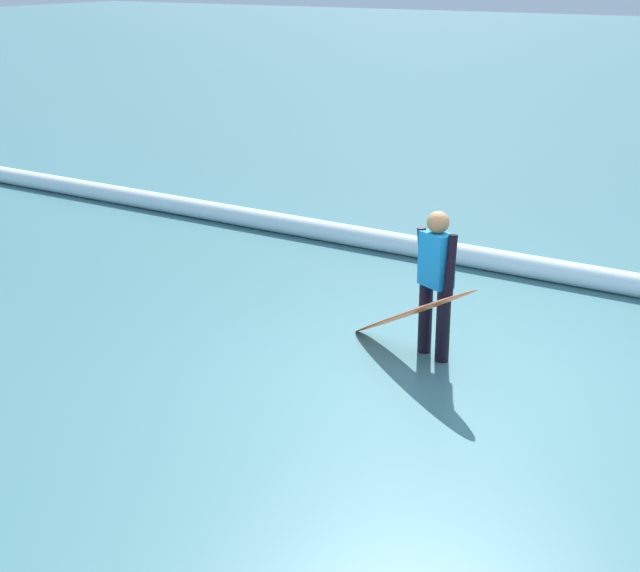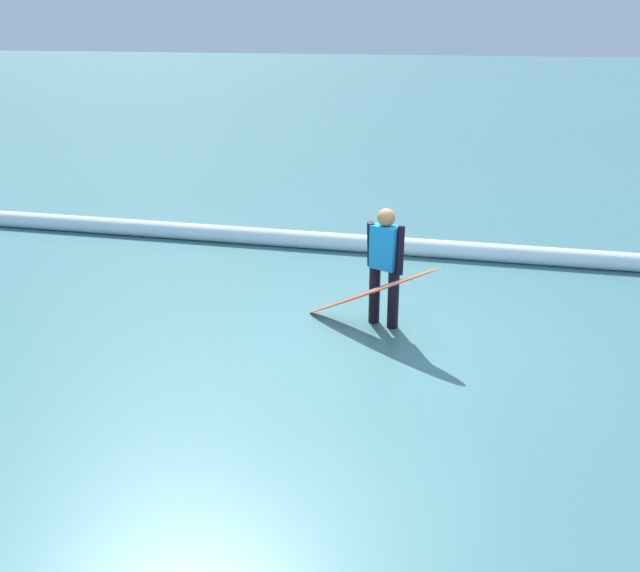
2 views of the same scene
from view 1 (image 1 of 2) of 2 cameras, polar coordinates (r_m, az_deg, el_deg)
ground_plane at (r=9.38m, az=7.10°, el=-5.17°), size 126.89×126.89×0.00m
surfer at (r=9.47m, az=6.90°, el=0.58°), size 0.48×0.36×1.50m
surfboard at (r=9.40m, az=5.40°, el=-1.58°), size 1.86×1.17×1.09m
wave_crest_foreground at (r=13.24m, az=3.03°, el=2.82°), size 18.74×0.79×0.29m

